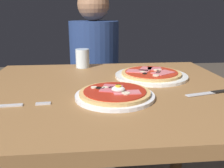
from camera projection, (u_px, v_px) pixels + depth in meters
dining_table at (109, 119)px, 0.96m from camera, size 1.01×0.88×0.76m
pizza_foreground at (115, 94)px, 0.81m from camera, size 0.26×0.26×0.05m
pizza_across_left at (151, 75)px, 1.07m from camera, size 0.31×0.31×0.03m
water_glass_near at (83, 59)px, 1.25m from camera, size 0.07×0.07×0.09m
fork at (20, 105)px, 0.74m from camera, size 0.16×0.03×0.00m
knife at (214, 92)px, 0.86m from camera, size 0.19×0.07×0.01m
diner_person at (95, 84)px, 1.68m from camera, size 0.32×0.32×1.18m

